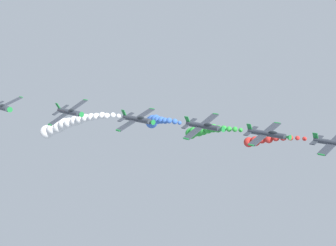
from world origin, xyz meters
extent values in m
cylinder|color=#333842|center=(-26.25, 21.70, 114.37)|extent=(1.44, 9.00, 1.44)
cube|color=#333842|center=(-26.29, 21.30, 114.28)|extent=(8.55, 1.90, 3.73)
cylinder|color=#1E8438|center=(-22.05, 21.30, 112.50)|extent=(0.47, 1.40, 0.47)
cube|color=#333842|center=(-26.23, 17.70, 114.42)|extent=(3.57, 1.20, 1.64)
cube|color=#1E8438|center=(-25.88, 17.60, 115.26)|extent=(0.75, 1.10, 1.53)
sphere|color=red|center=(-26.14, 14.89, 114.30)|extent=(0.96, 0.96, 0.96)
sphere|color=red|center=(-26.23, 13.09, 114.19)|extent=(1.01, 1.01, 1.01)
sphere|color=red|center=(-26.26, 11.29, 113.98)|extent=(1.25, 1.25, 1.25)
sphere|color=red|center=(-26.13, 9.48, 113.83)|extent=(1.55, 1.55, 1.55)
sphere|color=red|center=(-25.90, 7.68, 113.52)|extent=(1.66, 1.66, 1.66)
sphere|color=red|center=(-25.68, 5.88, 112.96)|extent=(1.97, 1.97, 1.97)
sphere|color=red|center=(-25.47, 4.07, 112.71)|extent=(2.09, 2.09, 2.09)
sphere|color=red|center=(-25.30, 2.27, 111.96)|extent=(2.41, 2.41, 2.41)
sphere|color=red|center=(-25.07, 0.47, 111.48)|extent=(2.48, 2.48, 2.48)
cylinder|color=#333842|center=(-15.94, 12.41, 116.21)|extent=(1.45, 9.00, 1.45)
cone|color=#1E8438|center=(-15.94, 17.51, 116.21)|extent=(1.38, 1.20, 1.38)
cube|color=#333842|center=(-15.98, 12.01, 116.11)|extent=(8.50, 1.90, 3.85)
cylinder|color=#1E8438|center=(-20.20, 12.01, 117.96)|extent=(0.47, 1.40, 0.47)
cylinder|color=#1E8438|center=(-11.77, 12.01, 114.27)|extent=(0.47, 1.40, 0.47)
cube|color=#333842|center=(-15.92, 8.41, 116.25)|extent=(3.55, 1.20, 1.69)
cube|color=#1E8438|center=(-15.56, 8.31, 117.09)|extent=(0.77, 1.10, 1.52)
ellipsoid|color=black|center=(-15.74, 14.21, 116.66)|extent=(1.01, 2.20, 0.96)
sphere|color=green|center=(-15.88, 5.61, 116.09)|extent=(0.97, 0.97, 0.97)
sphere|color=green|center=(-16.05, 3.82, 116.03)|extent=(1.20, 1.20, 1.20)
sphere|color=green|center=(-16.12, 2.02, 115.83)|extent=(1.26, 1.26, 1.26)
sphere|color=green|center=(-16.30, 0.23, 115.70)|extent=(1.43, 1.43, 1.43)
sphere|color=green|center=(-16.30, -1.57, 115.41)|extent=(1.75, 1.75, 1.75)
sphere|color=green|center=(-16.53, -3.36, 115.32)|extent=(2.05, 2.05, 2.05)
sphere|color=green|center=(-16.71, -5.16, 114.80)|extent=(2.04, 2.04, 2.04)
sphere|color=green|center=(-16.71, -6.95, 114.37)|extent=(2.43, 2.43, 2.43)
sphere|color=green|center=(-16.98, -8.75, 113.77)|extent=(2.45, 2.45, 2.45)
sphere|color=green|center=(-17.15, -10.54, 113.48)|extent=(2.65, 2.65, 2.65)
sphere|color=green|center=(-17.58, -12.34, 112.74)|extent=(2.90, 2.90, 2.90)
cylinder|color=#333842|center=(-4.78, 5.17, 118.03)|extent=(1.48, 9.00, 1.48)
cone|color=#1E8438|center=(-4.78, 10.27, 118.03)|extent=(1.41, 1.20, 1.41)
cube|color=#333842|center=(-4.82, 4.77, 117.94)|extent=(8.25, 1.90, 4.39)
cylinder|color=#1E8438|center=(-8.91, 4.77, 120.05)|extent=(0.49, 1.40, 0.49)
cylinder|color=#1E8438|center=(-0.74, 4.77, 115.82)|extent=(0.49, 1.40, 0.49)
cube|color=#333842|center=(-4.75, 1.17, 118.07)|extent=(3.46, 1.20, 1.91)
cube|color=#1E8438|center=(-4.33, 1.07, 118.89)|extent=(0.86, 1.10, 1.49)
ellipsoid|color=black|center=(-4.55, 6.97, 118.47)|extent=(1.03, 2.20, 0.99)
sphere|color=blue|center=(-4.79, -1.96, 117.85)|extent=(0.84, 0.84, 0.84)
sphere|color=blue|center=(-5.22, -4.09, 117.87)|extent=(1.26, 1.26, 1.26)
sphere|color=blue|center=(-5.36, -6.22, 117.83)|extent=(1.33, 1.33, 1.33)
sphere|color=blue|center=(-5.88, -8.35, 117.52)|extent=(1.46, 1.46, 1.46)
sphere|color=blue|center=(-6.50, -10.48, 117.36)|extent=(1.69, 1.69, 1.69)
sphere|color=blue|center=(-7.17, -12.62, 117.10)|extent=(1.92, 1.92, 1.92)
sphere|color=blue|center=(-8.05, -14.75, 117.02)|extent=(2.22, 2.22, 2.22)
sphere|color=blue|center=(-9.22, -16.88, 116.46)|extent=(2.29, 2.29, 2.29)
sphere|color=blue|center=(-10.28, -19.01, 116.26)|extent=(2.49, 2.49, 2.49)
sphere|color=blue|center=(-11.72, -21.14, 115.65)|extent=(2.67, 2.67, 2.67)
sphere|color=blue|center=(-12.99, -23.27, 115.11)|extent=(2.84, 2.84, 2.84)
sphere|color=blue|center=(-14.70, -25.40, 114.70)|extent=(3.23, 3.23, 3.23)
sphere|color=blue|center=(-16.28, -27.53, 114.06)|extent=(3.43, 3.43, 3.43)
cylinder|color=#333842|center=(4.83, -4.22, 119.22)|extent=(1.45, 9.00, 1.45)
cone|color=#1E8438|center=(4.83, 0.88, 119.22)|extent=(1.38, 1.20, 1.38)
cube|color=#333842|center=(4.79, -4.62, 119.13)|extent=(8.49, 1.90, 3.88)
cylinder|color=#1E8438|center=(0.58, -4.62, 120.98)|extent=(0.47, 1.40, 0.47)
cylinder|color=#1E8438|center=(9.00, -4.62, 117.27)|extent=(0.47, 1.40, 0.47)
cube|color=#333842|center=(4.85, -8.22, 119.26)|extent=(3.55, 1.20, 1.70)
cube|color=#1E8438|center=(5.22, -8.32, 120.10)|extent=(0.77, 1.10, 1.52)
ellipsoid|color=black|center=(5.03, -2.42, 119.67)|extent=(1.01, 2.20, 0.96)
sphere|color=white|center=(4.70, -11.34, 119.15)|extent=(1.02, 1.02, 1.02)
sphere|color=white|center=(4.84, -13.46, 119.14)|extent=(1.22, 1.22, 1.22)
sphere|color=white|center=(5.15, -15.58, 118.78)|extent=(1.40, 1.40, 1.40)
sphere|color=white|center=(5.15, -17.69, 118.67)|extent=(1.61, 1.61, 1.61)
sphere|color=white|center=(5.50, -19.81, 118.27)|extent=(1.69, 1.69, 1.69)
sphere|color=white|center=(5.73, -21.93, 117.91)|extent=(1.87, 1.87, 1.87)
sphere|color=white|center=(6.12, -24.05, 117.50)|extent=(2.04, 2.04, 2.04)
sphere|color=white|center=(6.53, -26.17, 117.03)|extent=(2.36, 2.36, 2.36)
sphere|color=white|center=(6.81, -28.29, 116.41)|extent=(2.62, 2.62, 2.62)
sphere|color=white|center=(7.52, -30.41, 115.77)|extent=(2.62, 2.62, 2.62)
sphere|color=white|center=(7.88, -32.53, 115.29)|extent=(2.99, 2.99, 2.99)
sphere|color=white|center=(8.36, -34.64, 114.24)|extent=(3.15, 3.15, 3.15)
sphere|color=white|center=(9.21, -36.76, 113.56)|extent=(3.22, 3.22, 3.22)
sphere|color=white|center=(9.88, -38.88, 112.60)|extent=(3.63, 3.63, 3.63)
cylinder|color=#333842|center=(15.25, -13.50, 120.65)|extent=(1.50, 9.00, 1.50)
cone|color=#1E8438|center=(15.25, -8.40, 120.65)|extent=(1.42, 1.20, 1.42)
cube|color=#333842|center=(15.20, -13.90, 120.56)|extent=(8.10, 1.90, 4.68)
cylinder|color=#1E8438|center=(11.20, -13.90, 122.82)|extent=(0.49, 1.40, 0.49)
cylinder|color=#1E8438|center=(19.21, -13.90, 118.30)|extent=(0.49, 1.40, 0.49)
cube|color=#333842|center=(15.28, -17.50, 120.69)|extent=(3.40, 1.20, 2.02)
cube|color=#1E8438|center=(15.73, -17.60, 121.49)|extent=(0.91, 1.10, 1.46)
ellipsoid|color=black|center=(15.50, -11.70, 121.08)|extent=(1.04, 2.20, 1.00)
cylinder|color=#333842|center=(26.55, -20.60, 121.79)|extent=(1.45, 9.00, 1.45)
cone|color=#1E8438|center=(26.55, -15.50, 121.79)|extent=(1.37, 1.20, 1.37)
cube|color=#333842|center=(26.51, -21.00, 121.70)|extent=(8.51, 1.90, 3.83)
cylinder|color=#1E8438|center=(22.29, -21.00, 123.53)|extent=(0.47, 1.40, 0.47)
ellipsoid|color=black|center=(26.74, -18.80, 122.24)|extent=(1.01, 2.20, 0.96)
camera|label=1|loc=(50.16, 62.01, 130.13)|focal=42.38mm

